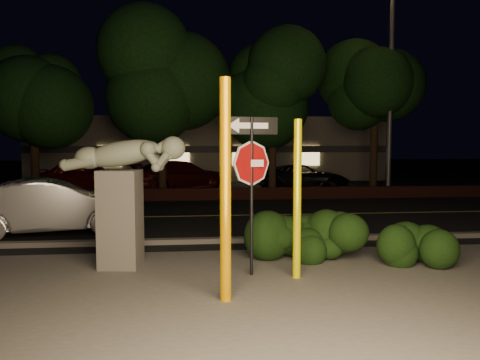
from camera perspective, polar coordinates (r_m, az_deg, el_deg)
The scene contains 24 objects.
ground at distance 18.48m, azimuth -2.24°, elevation -2.93°, with size 90.00×90.00×0.00m, color black.
patio at distance 7.76m, azimuth 3.20°, elevation -13.61°, with size 14.00×6.00×0.02m, color #4C4944.
road at distance 15.52m, azimuth -1.51°, elevation -4.37°, with size 80.00×8.00×0.01m, color black.
lane_marking at distance 15.51m, azimuth -1.51°, elevation -4.33°, with size 80.00×0.12×0.01m, color #B0A446.
curb at distance 11.49m, azimuth 0.08°, elevation -7.30°, with size 80.00×0.25×0.12m, color #4C4944.
brick_wall at distance 19.73m, azimuth -2.48°, elevation -1.71°, with size 40.00×0.35×0.50m, color #421B15.
parking_lot at distance 25.42m, azimuth -3.26°, elevation -0.84°, with size 40.00×12.00×0.01m, color black.
building at distance 33.29m, azimuth -3.93°, elevation 3.90°, with size 22.00×10.20×4.00m.
tree_far_a at distance 22.53m, azimuth -24.04°, elevation 11.66°, with size 4.60×4.60×7.43m.
tree_far_b at distance 21.82m, azimuth -9.63°, elevation 14.13°, with size 5.20×5.20×8.41m.
tree_far_c at distance 21.64m, azimuth 4.02°, elevation 13.21°, with size 4.80×4.80×7.84m.
tree_far_d at distance 23.45m, azimuth 16.18°, elevation 11.78°, with size 4.40×4.40×7.42m.
yellow_pole_left at distance 7.03m, azimuth -1.79°, elevation -1.42°, with size 0.17×0.17×3.40m, color #E49800.
yellow_pole_right at distance 8.33m, azimuth 6.99°, elevation -2.42°, with size 0.14×0.14×2.84m, color #FFF800.
signpost at distance 8.38m, azimuth 1.42°, elevation 2.00°, with size 0.97×0.20×2.89m.
sculpture at distance 9.29m, azimuth -14.16°, elevation -0.85°, with size 2.39×0.90×2.55m.
hedge_center at distance 9.84m, azimuth 6.20°, elevation -6.38°, with size 2.16×1.01×1.12m, color black.
hedge_right at distance 9.96m, azimuth 10.94°, elevation -6.35°, with size 1.69×0.91×1.11m, color black.
hedge_far_right at distance 9.88m, azimuth 20.65°, elevation -7.11°, with size 1.38×0.86×0.96m, color black.
streetlight at distance 21.94m, azimuth 17.47°, elevation 13.63°, with size 1.48×0.55×9.99m.
silver_sedan at distance 13.37m, azimuth -21.97°, elevation -3.03°, with size 1.55×4.44×1.46m, color #B0B1B6.
parked_car_red at distance 23.75m, azimuth -18.15°, elevation 0.45°, with size 1.87×4.65×1.58m, color maroon.
parked_car_darkred at distance 23.11m, azimuth -7.18°, elevation 0.47°, with size 2.15×5.28×1.53m, color #43100F.
parked_car_dark at distance 24.05m, azimuth 7.75°, elevation 0.34°, with size 2.14×4.64×1.29m, color black.
Camera 1 is at (-1.18, -8.28, 2.44)m, focal length 35.00 mm.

